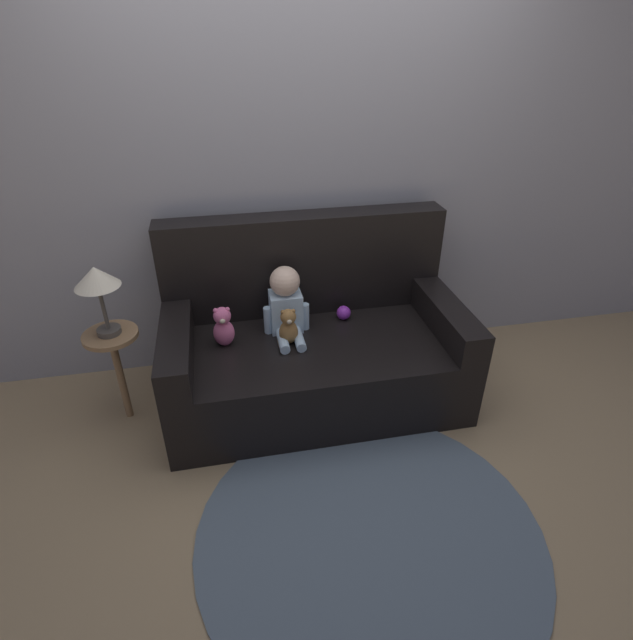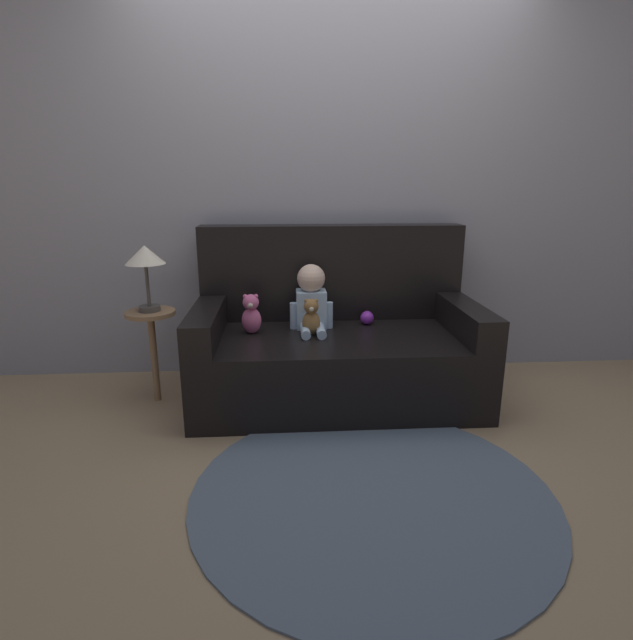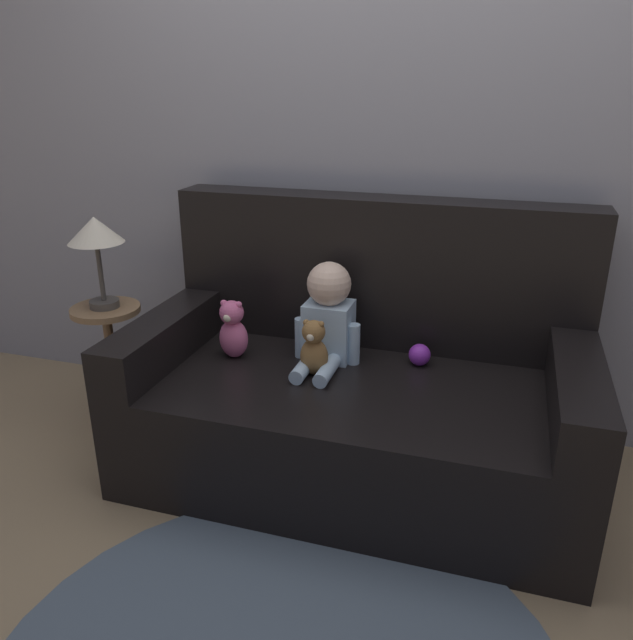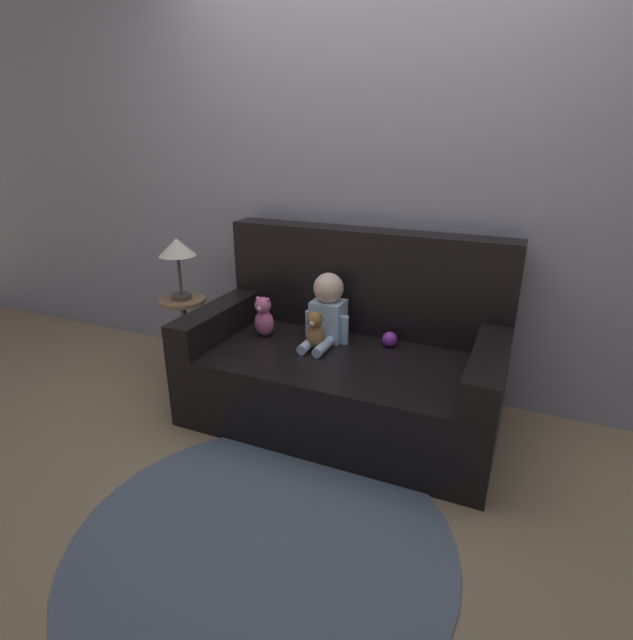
% 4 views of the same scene
% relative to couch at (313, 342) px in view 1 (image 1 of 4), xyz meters
% --- Properties ---
extents(ground_plane, '(12.00, 12.00, 0.00)m').
position_rel_couch_xyz_m(ground_plane, '(0.00, -0.08, -0.33)').
color(ground_plane, '#9E8460').
extents(wall_back, '(8.00, 0.05, 2.60)m').
position_rel_couch_xyz_m(wall_back, '(0.00, 0.46, 0.97)').
color(wall_back, '#93939E').
rests_on(wall_back, ground_plane).
extents(couch, '(1.65, 0.90, 1.01)m').
position_rel_couch_xyz_m(couch, '(0.00, 0.00, 0.00)').
color(couch, black).
rests_on(couch, ground_plane).
extents(person_baby, '(0.26, 0.35, 0.39)m').
position_rel_couch_xyz_m(person_baby, '(-0.14, 0.04, 0.25)').
color(person_baby, silver).
rests_on(person_baby, couch).
extents(teddy_bear_brown, '(0.13, 0.10, 0.22)m').
position_rel_couch_xyz_m(teddy_bear_brown, '(-0.15, -0.10, 0.18)').
color(teddy_bear_brown, olive).
rests_on(teddy_bear_brown, couch).
extents(plush_toy_side, '(0.11, 0.11, 0.24)m').
position_rel_couch_xyz_m(plush_toy_side, '(-0.50, -0.05, 0.20)').
color(plush_toy_side, '#DB6699').
rests_on(plush_toy_side, couch).
extents(toy_ball, '(0.08, 0.08, 0.08)m').
position_rel_couch_xyz_m(toy_ball, '(0.21, 0.10, 0.12)').
color(toy_ball, purple).
rests_on(toy_ball, couch).
extents(floor_rug, '(1.52, 1.52, 0.01)m').
position_rel_couch_xyz_m(floor_rug, '(0.05, -1.06, -0.32)').
color(floor_rug, slate).
rests_on(floor_rug, ground_plane).
extents(side_table, '(0.28, 0.28, 0.93)m').
position_rel_couch_xyz_m(side_table, '(-1.08, -0.04, 0.39)').
color(side_table, '#93704C').
rests_on(side_table, ground_plane).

